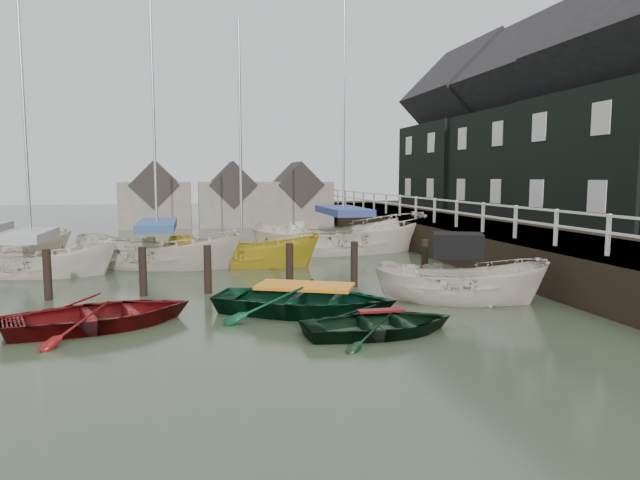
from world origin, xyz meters
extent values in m
plane|color=#2A3521|center=(0.00, 0.00, 0.00)|extent=(120.00, 120.00, 0.00)
cube|color=black|center=(9.50, 10.00, 1.40)|extent=(3.00, 32.00, 0.20)
cube|color=silver|center=(8.00, 10.00, 2.45)|extent=(0.06, 32.00, 0.06)
cube|color=silver|center=(8.00, 10.00, 2.05)|extent=(0.06, 32.00, 0.06)
cube|color=black|center=(15.00, 10.00, 0.00)|extent=(14.00, 38.00, 1.50)
cube|color=black|center=(15.00, 12.00, 4.00)|extent=(6.00, 7.00, 5.00)
cube|color=black|center=(15.00, 12.00, 8.25)|extent=(6.11, 7.14, 6.11)
cube|color=black|center=(15.00, 19.00, 4.00)|extent=(6.40, 7.00, 5.00)
cube|color=black|center=(15.00, 19.00, 8.25)|extent=(6.52, 7.14, 6.52)
cylinder|color=black|center=(-5.50, 3.00, 0.50)|extent=(0.22, 0.22, 1.80)
cylinder|color=black|center=(-3.00, 3.00, 0.50)|extent=(0.22, 0.22, 1.80)
cylinder|color=black|center=(-1.20, 3.00, 0.50)|extent=(0.22, 0.22, 1.80)
cylinder|color=black|center=(1.20, 3.00, 0.50)|extent=(0.22, 0.22, 1.80)
cylinder|color=black|center=(3.20, 3.00, 0.50)|extent=(0.22, 0.22, 1.80)
cylinder|color=black|center=(5.50, 3.00, 0.50)|extent=(0.22, 0.22, 1.80)
cube|color=#665B51|center=(-4.00, 26.00, 1.50)|extent=(4.50, 4.00, 3.00)
cube|color=#282321|center=(-4.00, 26.00, 2.80)|extent=(3.18, 4.08, 3.18)
cube|color=#665B51|center=(1.00, 26.00, 1.50)|extent=(4.50, 4.00, 3.00)
cube|color=#282321|center=(1.00, 26.00, 2.80)|extent=(3.18, 4.08, 3.18)
cube|color=#665B51|center=(5.50, 26.00, 1.50)|extent=(4.50, 4.00, 3.00)
cube|color=#282321|center=(5.50, 26.00, 2.80)|extent=(3.18, 4.08, 3.18)
imported|color=#5D0D0E|center=(-3.63, -0.29, 0.00)|extent=(4.79, 4.05, 0.84)
imported|color=#08331E|center=(1.08, -0.02, 0.00)|extent=(5.43, 4.78, 0.93)
imported|color=black|center=(2.33, -2.17, 0.00)|extent=(3.59, 2.69, 0.71)
imported|color=beige|center=(5.43, 0.39, 0.00)|extent=(4.88, 3.30, 1.77)
cube|color=black|center=(5.43, 0.59, 1.52)|extent=(1.58, 1.41, 0.65)
imported|color=beige|center=(-7.02, 7.45, 0.00)|extent=(6.19, 3.38, 2.26)
cylinder|color=#B2B2B7|center=(-7.02, 7.45, 5.60)|extent=(0.10, 0.10, 8.72)
cube|color=#949499|center=(-7.02, 7.45, 1.36)|extent=(3.40, 1.82, 0.30)
imported|color=beige|center=(-2.92, 8.50, 0.00)|extent=(7.18, 5.11, 2.60)
cylinder|color=#B2B2B7|center=(-2.92, 8.50, 6.43)|extent=(0.10, 0.10, 9.99)
cube|color=navy|center=(-2.92, 8.50, 1.55)|extent=(3.93, 2.77, 0.30)
imported|color=gold|center=(0.21, 8.22, 0.00)|extent=(6.50, 4.64, 2.36)
cylinder|color=#B2B2B7|center=(0.21, 8.22, 5.21)|extent=(0.10, 0.10, 7.83)
imported|color=beige|center=(4.94, 10.94, 0.00)|extent=(8.33, 3.58, 3.15)
cylinder|color=#B2B2B7|center=(4.94, 10.94, 6.48)|extent=(0.10, 0.10, 9.49)
cube|color=navy|center=(4.94, 10.94, 1.85)|extent=(4.58, 1.91, 0.30)
camera|label=1|loc=(-1.53, -13.59, 3.37)|focal=32.00mm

